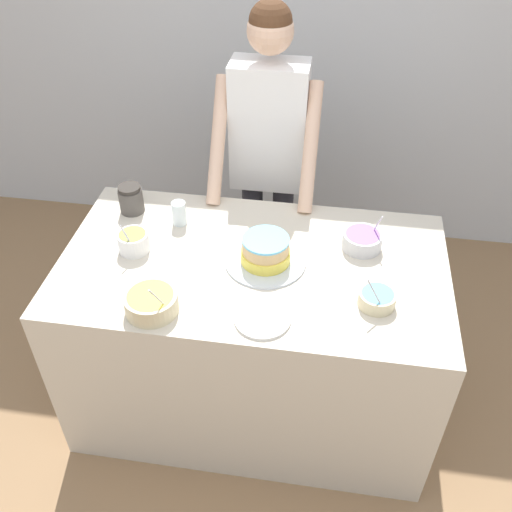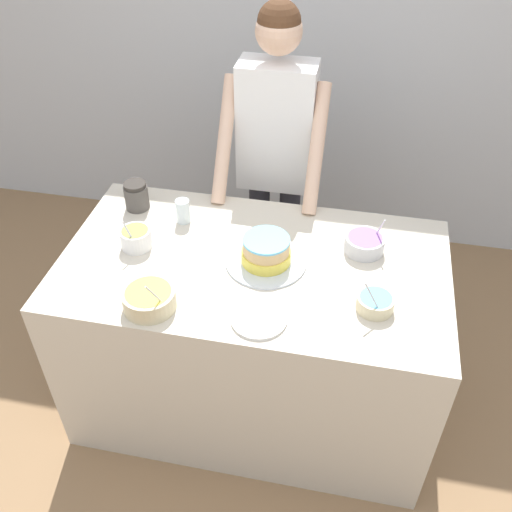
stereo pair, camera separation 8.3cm
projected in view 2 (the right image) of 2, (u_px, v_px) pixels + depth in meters
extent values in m
plane|color=#93704C|center=(234.00, 475.00, 2.61)|extent=(14.00, 14.00, 0.00)
cube|color=silver|center=(307.00, 40.00, 3.28)|extent=(10.00, 0.05, 2.60)
cube|color=beige|center=(254.00, 336.00, 2.66)|extent=(1.62, 0.91, 0.91)
cylinder|color=#2D2D38|center=(259.00, 243.00, 3.25)|extent=(0.11, 0.11, 0.84)
cylinder|color=#2D2D38|center=(288.00, 246.00, 3.23)|extent=(0.11, 0.11, 0.84)
cube|color=white|center=(276.00, 126.00, 2.77)|extent=(0.37, 0.20, 0.63)
cylinder|color=beige|center=(225.00, 140.00, 2.67)|extent=(0.07, 0.40, 0.53)
cylinder|color=beige|center=(317.00, 149.00, 2.61)|extent=(0.07, 0.40, 0.53)
sphere|color=beige|center=(279.00, 31.00, 2.47)|extent=(0.21, 0.21, 0.21)
sphere|color=#51331E|center=(279.00, 22.00, 2.45)|extent=(0.19, 0.19, 0.19)
cylinder|color=silver|center=(266.00, 261.00, 2.37)|extent=(0.34, 0.34, 0.01)
cylinder|color=#F2DB4C|center=(266.00, 256.00, 2.35)|extent=(0.20, 0.20, 0.05)
cylinder|color=#DBB275|center=(266.00, 246.00, 2.31)|extent=(0.19, 0.19, 0.05)
cylinder|color=#60B7E0|center=(266.00, 240.00, 2.29)|extent=(0.19, 0.19, 0.01)
cylinder|color=beige|center=(375.00, 303.00, 2.14)|extent=(0.14, 0.14, 0.06)
cylinder|color=#60B7E0|center=(376.00, 299.00, 2.13)|extent=(0.12, 0.12, 0.01)
cylinder|color=silver|center=(374.00, 301.00, 2.07)|extent=(0.09, 0.02, 0.15)
cylinder|color=white|center=(136.00, 238.00, 2.42)|extent=(0.13, 0.13, 0.09)
cylinder|color=olive|center=(135.00, 232.00, 2.40)|extent=(0.11, 0.11, 0.01)
cylinder|color=silver|center=(131.00, 237.00, 2.36)|extent=(0.06, 0.01, 0.15)
cylinder|color=silver|center=(364.00, 244.00, 2.41)|extent=(0.17, 0.17, 0.07)
cylinder|color=#9E66B7|center=(365.00, 238.00, 2.39)|extent=(0.15, 0.15, 0.01)
cylinder|color=silver|center=(378.00, 231.00, 2.39)|extent=(0.04, 0.07, 0.16)
cylinder|color=beige|center=(149.00, 299.00, 2.15)|extent=(0.20, 0.20, 0.08)
cylinder|color=#F2DB4C|center=(148.00, 293.00, 2.12)|extent=(0.17, 0.17, 0.01)
cylinder|color=silver|center=(158.00, 298.00, 2.07)|extent=(0.06, 0.08, 0.17)
cylinder|color=silver|center=(183.00, 211.00, 2.56)|extent=(0.06, 0.06, 0.11)
cylinder|color=white|center=(259.00, 319.00, 2.11)|extent=(0.21, 0.21, 0.01)
cylinder|color=#4C4742|center=(137.00, 197.00, 2.64)|extent=(0.11, 0.11, 0.12)
cylinder|color=#322D28|center=(135.00, 185.00, 2.59)|extent=(0.10, 0.10, 0.02)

